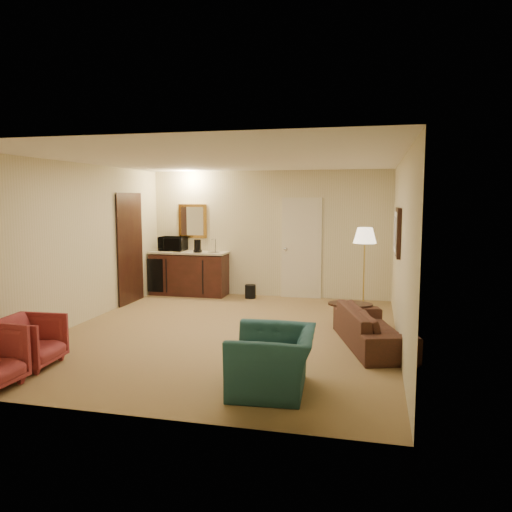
{
  "coord_description": "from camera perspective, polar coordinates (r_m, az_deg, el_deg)",
  "views": [
    {
      "loc": [
        2.14,
        -7.09,
        2.04
      ],
      "look_at": [
        0.33,
        0.5,
        1.13
      ],
      "focal_mm": 35.0,
      "sensor_mm": 36.0,
      "label": 1
    }
  ],
  "objects": [
    {
      "name": "wetbar_cabinet",
      "position": [
        10.64,
        -7.64,
        -1.96
      ],
      "size": [
        1.64,
        0.58,
        0.92
      ],
      "primitive_type": "cube",
      "color": "#3D1913",
      "rests_on": "ground"
    },
    {
      "name": "waste_bin",
      "position": [
        10.22,
        -0.65,
        -4.08
      ],
      "size": [
        0.29,
        0.29,
        0.28
      ],
      "primitive_type": "cylinder",
      "rotation": [
        0.0,
        0.0,
        0.37
      ],
      "color": "black",
      "rests_on": "ground"
    },
    {
      "name": "coffee_maker",
      "position": [
        10.37,
        -6.7,
        1.14
      ],
      "size": [
        0.17,
        0.17,
        0.27
      ],
      "primitive_type": "cylinder",
      "rotation": [
        0.0,
        0.0,
        -0.18
      ],
      "color": "black",
      "rests_on": "wetbar_cabinet"
    },
    {
      "name": "ground",
      "position": [
        7.68,
        -3.31,
        -8.76
      ],
      "size": [
        6.0,
        6.0,
        0.0
      ],
      "primitive_type": "plane",
      "color": "#95714C",
      "rests_on": "ground"
    },
    {
      "name": "rose_chair_near",
      "position": [
        6.72,
        -24.45,
        -8.61
      ],
      "size": [
        0.66,
        0.7,
        0.68
      ],
      "primitive_type": "imported",
      "rotation": [
        0.0,
        0.0,
        1.63
      ],
      "color": "maroon",
      "rests_on": "ground"
    },
    {
      "name": "teal_armchair",
      "position": [
        5.37,
        1.93,
        -10.74
      ],
      "size": [
        0.72,
        1.04,
        0.87
      ],
      "primitive_type": "imported",
      "rotation": [
        0.0,
        0.0,
        -1.5
      ],
      "color": "#214E54",
      "rests_on": "ground"
    },
    {
      "name": "room_walls",
      "position": [
        8.18,
        -2.49,
        4.38
      ],
      "size": [
        5.02,
        6.01,
        2.61
      ],
      "color": "beige",
      "rests_on": "ground"
    },
    {
      "name": "coffee_table",
      "position": [
        8.03,
        10.69,
        -6.71
      ],
      "size": [
        0.73,
        0.51,
        0.4
      ],
      "primitive_type": "cube",
      "rotation": [
        0.0,
        0.0,
        -0.06
      ],
      "color": "black",
      "rests_on": "ground"
    },
    {
      "name": "microwave",
      "position": [
        10.76,
        -9.49,
        1.57
      ],
      "size": [
        0.55,
        0.32,
        0.37
      ],
      "primitive_type": "imported",
      "rotation": [
        0.0,
        0.0,
        -0.04
      ],
      "color": "black",
      "rests_on": "wetbar_cabinet"
    },
    {
      "name": "floor_lamp",
      "position": [
        9.07,
        12.24,
        -1.58
      ],
      "size": [
        0.49,
        0.49,
        1.53
      ],
      "primitive_type": "cube",
      "rotation": [
        0.0,
        0.0,
        -0.24
      ],
      "color": "gold",
      "rests_on": "ground"
    },
    {
      "name": "sofa",
      "position": [
        7.1,
        13.2,
        -7.27
      ],
      "size": [
        1.02,
        1.89,
        0.71
      ],
      "primitive_type": "imported",
      "rotation": [
        0.0,
        0.0,
        1.86
      ],
      "color": "black",
      "rests_on": "ground"
    }
  ]
}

